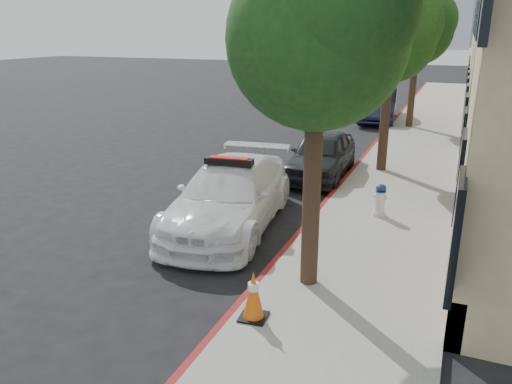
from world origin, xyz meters
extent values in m
plane|color=black|center=(0.00, 0.00, 0.00)|extent=(120.00, 120.00, 0.00)
cube|color=gray|center=(3.60, 10.00, 0.07)|extent=(3.20, 50.00, 0.15)
cube|color=maroon|center=(2.06, 10.00, 0.07)|extent=(0.12, 50.00, 0.15)
cylinder|color=black|center=(2.90, -2.00, 1.80)|extent=(0.30, 0.30, 3.30)
sphere|color=#133C15|center=(2.90, -2.00, 4.25)|extent=(2.80, 2.80, 2.80)
sphere|color=#133C15|center=(3.30, -2.30, 4.65)|extent=(2.24, 2.24, 2.24)
sphere|color=#133C15|center=(2.55, -1.70, 3.95)|extent=(2.10, 2.10, 2.10)
cylinder|color=black|center=(2.90, 6.00, 1.74)|extent=(0.30, 0.30, 3.19)
sphere|color=#133C15|center=(2.90, 6.00, 4.14)|extent=(2.60, 2.60, 2.60)
sphere|color=#133C15|center=(3.30, 5.70, 4.54)|extent=(2.08, 2.08, 2.08)
sphere|color=#133C15|center=(2.55, 6.30, 3.84)|extent=(1.95, 1.95, 1.95)
cylinder|color=black|center=(2.90, 14.00, 1.86)|extent=(0.30, 0.30, 3.41)
sphere|color=#133C15|center=(2.90, 14.00, 4.36)|extent=(3.00, 3.00, 3.00)
sphere|color=#133C15|center=(3.30, 13.70, 4.76)|extent=(2.40, 2.40, 2.40)
sphere|color=#133C15|center=(2.55, 14.30, 4.06)|extent=(2.25, 2.25, 2.25)
imported|color=white|center=(0.35, 0.18, 0.75)|extent=(2.76, 5.41, 1.50)
cube|color=black|center=(0.35, 0.18, 1.56)|extent=(1.13, 0.42, 0.14)
cube|color=#A50A07|center=(0.35, 0.18, 1.62)|extent=(0.92, 0.33, 0.06)
imported|color=black|center=(1.20, 5.00, 0.70)|extent=(1.81, 4.19, 1.41)
imported|color=#161C37|center=(1.20, 15.71, 0.80)|extent=(2.16, 4.98, 1.59)
cylinder|color=silver|center=(3.52, 1.79, 0.20)|extent=(0.30, 0.30, 0.09)
cylinder|color=silver|center=(3.52, 1.79, 0.50)|extent=(0.22, 0.22, 0.51)
ellipsoid|color=navy|center=(3.52, 1.79, 0.84)|extent=(0.24, 0.24, 0.17)
cylinder|color=silver|center=(3.52, 1.79, 0.62)|extent=(0.33, 0.17, 0.09)
cylinder|color=silver|center=(3.52, 1.79, 0.62)|extent=(0.13, 0.19, 0.09)
cube|color=black|center=(2.45, -3.45, 0.17)|extent=(0.45, 0.45, 0.03)
cone|color=#DF5C0B|center=(2.45, -3.45, 0.56)|extent=(0.32, 0.32, 0.76)
cylinder|color=white|center=(2.45, -3.45, 0.69)|extent=(0.17, 0.17, 0.11)
camera|label=1|loc=(5.04, -9.64, 4.39)|focal=35.00mm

